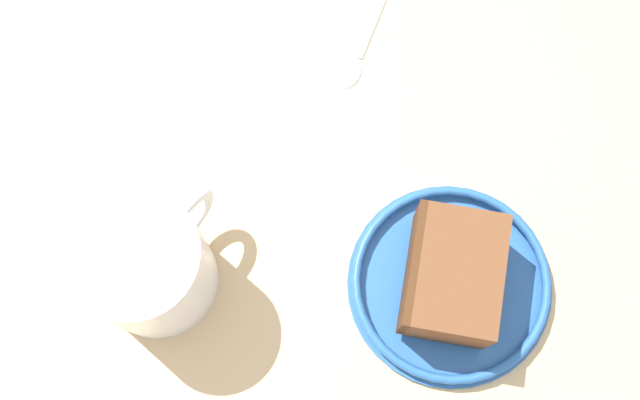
% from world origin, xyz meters
% --- Properties ---
extents(ground_plane, '(1.56, 1.56, 0.03)m').
position_xyz_m(ground_plane, '(0.00, 0.00, -0.02)').
color(ground_plane, tan).
extents(small_plate, '(0.16, 0.16, 0.02)m').
position_xyz_m(small_plate, '(-0.10, -0.02, 0.01)').
color(small_plate, '#26599E').
rests_on(small_plate, ground_plane).
extents(cake_slice, '(0.07, 0.10, 0.06)m').
position_xyz_m(cake_slice, '(-0.10, -0.02, 0.04)').
color(cake_slice, '#472814').
rests_on(cake_slice, small_plate).
extents(tea_mug, '(0.09, 0.12, 0.11)m').
position_xyz_m(tea_mug, '(0.12, 0.02, 0.05)').
color(tea_mug, white).
rests_on(tea_mug, ground_plane).
extents(teaspoon, '(0.03, 0.12, 0.01)m').
position_xyz_m(teaspoon, '(0.01, -0.20, 0.00)').
color(teaspoon, silver).
rests_on(teaspoon, ground_plane).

